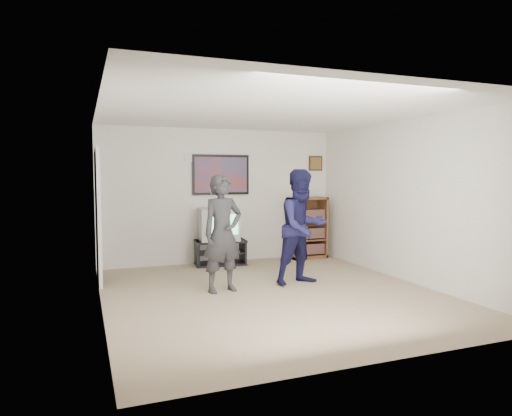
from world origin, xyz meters
TOP-DOWN VIEW (x-y plane):
  - room_shell at (0.00, 0.35)m, footprint 4.51×5.00m
  - media_stand at (-0.09, 2.23)m, footprint 0.96×0.60m
  - crt_television at (-0.12, 2.23)m, footprint 0.75×0.66m
  - bookshelf at (1.72, 2.28)m, footprint 0.73×0.42m
  - table_lamp at (1.58, 2.31)m, footprint 0.24×0.24m
  - person_tall at (-0.61, 0.36)m, footprint 0.68×0.52m
  - person_short at (0.65, 0.37)m, footprint 0.95×0.80m
  - controller_left at (-0.62, 0.53)m, footprint 0.07×0.13m
  - controller_right at (0.64, 0.63)m, footprint 0.04×0.12m
  - poster at (0.00, 2.48)m, footprint 1.10×0.03m
  - air_vent at (-0.55, 2.48)m, footprint 0.28×0.02m
  - small_picture at (2.00, 2.48)m, footprint 0.30×0.03m
  - doorway at (-2.23, 1.60)m, footprint 0.03×0.85m

SIDE VIEW (x-z plane):
  - media_stand at x=-0.09m, z-range 0.00..0.46m
  - bookshelf at x=1.72m, z-range 0.00..1.20m
  - crt_television at x=-0.12m, z-range 0.46..1.04m
  - person_tall at x=-0.61m, z-range 0.00..1.66m
  - person_short at x=0.65m, z-range 0.00..1.74m
  - doorway at x=-2.23m, z-range 0.00..2.00m
  - controller_right at x=0.64m, z-range 1.07..1.10m
  - controller_left at x=-0.62m, z-range 1.18..1.21m
  - room_shell at x=0.00m, z-range 0.00..2.50m
  - table_lamp at x=1.58m, z-range 1.20..1.59m
  - poster at x=0.00m, z-range 1.27..2.02m
  - small_picture at x=2.00m, z-range 1.73..2.03m
  - air_vent at x=-0.55m, z-range 1.88..2.02m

